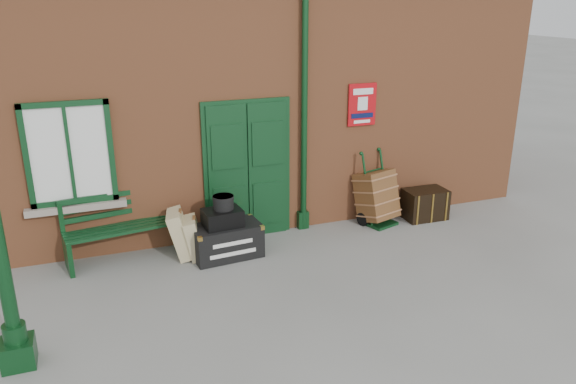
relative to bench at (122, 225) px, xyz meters
name	(u,v)px	position (x,y,z in m)	size (l,w,h in m)	color
ground	(298,271)	(2.30, -1.33, -0.52)	(80.00, 80.00, 0.00)	gray
station_building	(231,86)	(2.30, 2.16, 1.64)	(10.30, 4.30, 4.36)	#AF6038
bench	(122,225)	(0.00, 0.00, 0.00)	(1.74, 0.76, 1.04)	#0E3619
houdini_trunk	(227,241)	(1.47, -0.51, -0.27)	(1.02, 0.56, 0.51)	black
strongbox	(222,218)	(1.42, -0.51, 0.11)	(0.56, 0.41, 0.26)	black
hatbox	(223,202)	(1.45, -0.48, 0.34)	(0.31, 0.31, 0.20)	black
suitcase_back	(180,234)	(0.81, -0.28, -0.15)	(0.21, 0.51, 0.72)	tan
suitcase_front	(194,238)	(0.99, -0.38, -0.20)	(0.19, 0.46, 0.62)	tan
porter_trolley	(377,196)	(4.24, -0.10, -0.04)	(0.77, 0.80, 1.25)	#0E3818
dark_trunk	(425,204)	(5.15, -0.22, -0.26)	(0.74, 0.48, 0.53)	black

